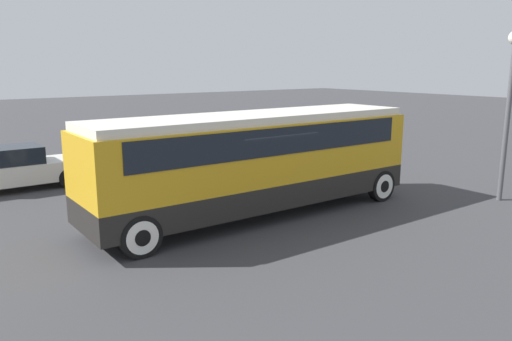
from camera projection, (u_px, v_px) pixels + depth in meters
name	position (u px, v px, depth m)	size (l,w,h in m)	color
ground_plane	(256.00, 215.00, 14.67)	(120.00, 120.00, 0.00)	#38383A
tour_bus	(259.00, 155.00, 14.35)	(10.08, 2.51, 2.98)	black
parked_car_near	(12.00, 168.00, 17.56)	(4.21, 1.88, 1.54)	silver
parked_car_mid	(193.00, 147.00, 22.56)	(4.57, 1.92, 1.38)	maroon
lamp_post	(510.00, 90.00, 15.59)	(0.44, 0.44, 5.37)	#515156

